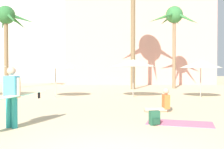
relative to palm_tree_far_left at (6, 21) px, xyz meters
The scene contains 10 objects.
hotel_pink 16.05m from the palm_tree_far_left, 40.89° to the left, with size 16.12×9.86×15.12m, color #DB9989.
palm_tree_far_left is the anchor object (origin of this frame).
palm_tree_left 14.44m from the palm_tree_far_left, ahead, with size 4.33×4.00×7.06m.
cafe_umbrella_0 10.13m from the palm_tree_far_left, 50.79° to the right, with size 2.26×2.26×2.24m.
cafe_umbrella_2 16.58m from the palm_tree_far_left, 27.48° to the right, with size 2.37×2.37×2.21m.
cafe_umbrella_6 13.19m from the palm_tree_far_left, 34.07° to the right, with size 2.65×2.65×2.23m.
beach_towel 19.42m from the palm_tree_far_left, 52.01° to the right, with size 1.96×0.97×0.01m, color #EF6684.
backpack 19.09m from the palm_tree_far_left, 54.40° to the right, with size 0.34×0.31×0.42m.
person_mid_left 17.48m from the palm_tree_far_left, 67.00° to the right, with size 1.63×3.05×1.72m.
person_mid_center 17.58m from the palm_tree_far_left, 47.66° to the right, with size 0.99×0.47×0.92m.
Camera 1 is at (0.16, -4.63, 1.65)m, focal length 42.51 mm.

